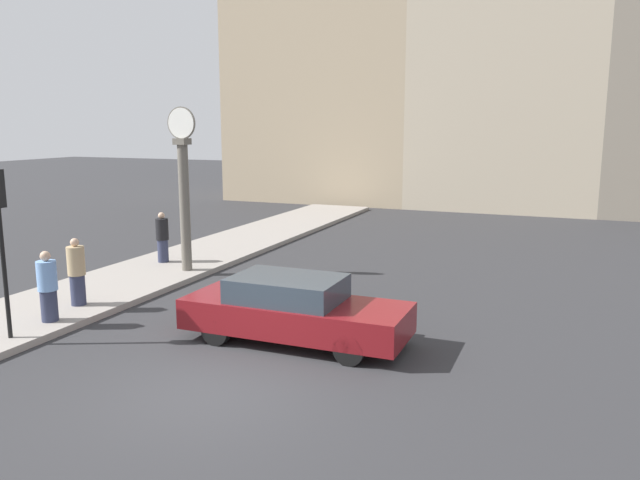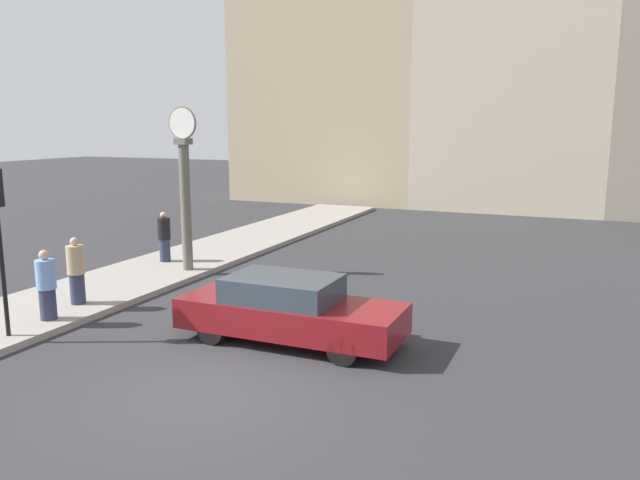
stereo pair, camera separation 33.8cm
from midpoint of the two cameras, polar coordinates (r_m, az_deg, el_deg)
The scene contains 8 objects.
ground_plane at distance 11.21m, azimuth -10.56°, elevation -13.36°, with size 120.00×120.00×0.00m, color #2D2D30.
sidewalk_corner at distance 22.82m, azimuth -9.49°, elevation -0.78°, with size 3.24×24.89×0.16m, color gray.
building_row at distance 35.34m, azimuth 13.81°, elevation 15.69°, with size 28.05×5.00×17.35m.
sedan_car at distance 13.09m, azimuth -3.16°, elevation -6.37°, with size 4.72×1.75×1.39m.
street_clock at distance 18.97m, azimuth -12.83°, elevation 4.47°, with size 0.94×0.40×4.85m.
pedestrian_black_jacket at distance 20.51m, azimuth -14.67°, elevation 0.21°, with size 0.40×0.40×1.61m.
pedestrian_tan_coat at distance 16.29m, azimuth -21.91°, elevation -2.76°, with size 0.42×0.42×1.66m.
pedestrian_blue_stripe at distance 15.23m, azimuth -24.22°, elevation -3.95°, with size 0.43×0.43×1.60m.
Camera 1 is at (5.50, -8.62, 4.51)m, focal length 35.00 mm.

